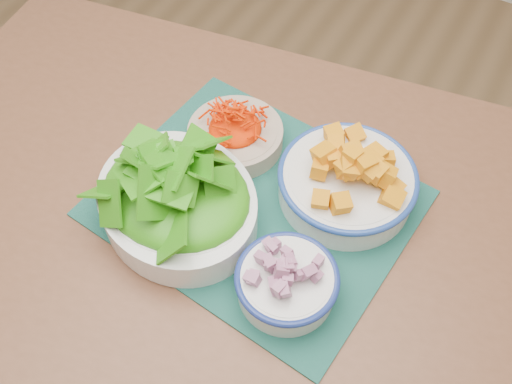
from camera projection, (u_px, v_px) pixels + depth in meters
ground at (161, 335)px, 1.61m from camera, size 4.00×4.00×0.00m
table at (212, 228)px, 1.05m from camera, size 1.31×0.97×0.75m
placemat at (256, 203)px, 0.96m from camera, size 0.53×0.45×0.00m
carrot_bowl at (235, 132)px, 1.01m from camera, size 0.17×0.17×0.06m
squash_bowl at (348, 177)px, 0.93m from camera, size 0.23×0.23×0.11m
lettuce_bowl at (176, 195)px, 0.90m from camera, size 0.35×0.33×0.12m
onion_bowl at (287, 280)px, 0.83m from camera, size 0.15×0.15×0.08m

